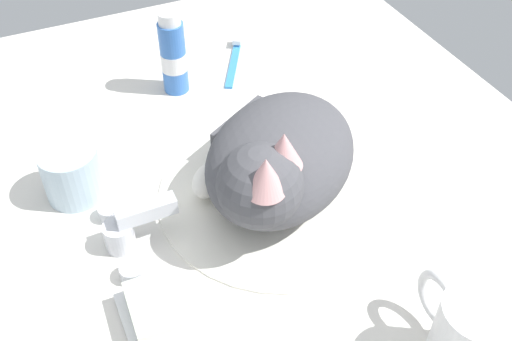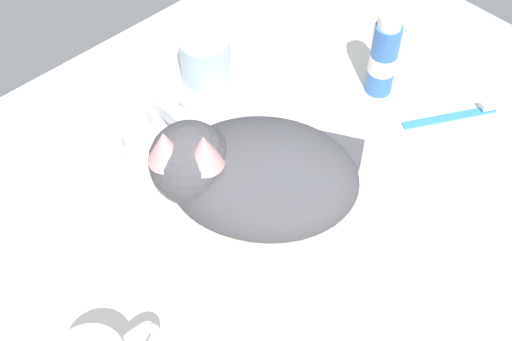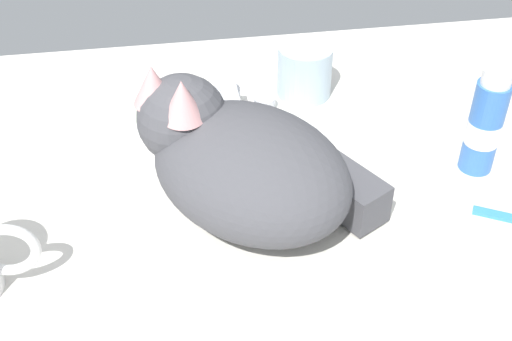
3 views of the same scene
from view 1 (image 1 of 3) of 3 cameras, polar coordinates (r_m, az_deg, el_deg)
ground_plane at (r=79.29cm, az=2.18°, el=-3.04°), size 110.00×82.50×3.00cm
sink_basin at (r=78.00cm, az=2.21°, el=-2.12°), size 31.28×31.28×0.61cm
faucet at (r=72.49cm, az=-12.05°, el=-5.55°), size 12.86×8.97×5.58cm
cat at (r=72.35cm, az=1.80°, el=0.87°), size 28.25×28.29×15.41cm
coffee_mug at (r=63.19cm, az=19.23°, el=-14.40°), size 11.44×7.10×9.43cm
rinse_cup at (r=79.32cm, az=-16.96°, el=-0.26°), size 7.34×7.34×7.06cm
soap_dish at (r=66.53cm, az=-9.55°, el=-13.72°), size 9.00×6.40×1.20cm
soap_bar at (r=64.99cm, az=-9.74°, el=-12.81°), size 7.39×4.79×2.54cm
toothpaste_bottle at (r=93.36cm, az=-7.81°, el=10.71°), size 3.97×3.97×13.28cm
toothbrush at (r=102.22cm, az=-2.07°, el=10.48°), size 12.77×7.95×1.60cm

